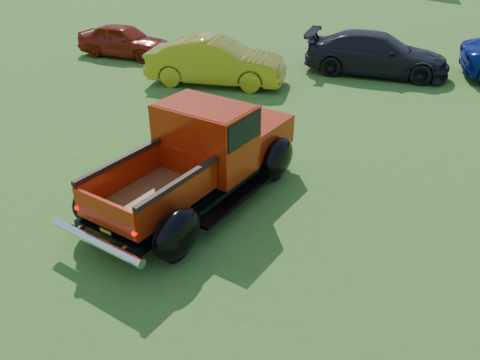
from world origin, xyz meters
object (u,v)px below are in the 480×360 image
at_px(pickup_truck, 206,152).
at_px(show_car_grey, 376,54).
at_px(show_car_yellow, 216,62).
at_px(show_car_red, 124,40).

height_order(pickup_truck, show_car_grey, pickup_truck).
relative_size(show_car_yellow, show_car_grey, 0.92).
height_order(show_car_red, show_car_grey, show_car_grey).
relative_size(pickup_truck, show_car_red, 1.44).
distance_m(pickup_truck, show_car_yellow, 6.76).
height_order(pickup_truck, show_car_yellow, pickup_truck).
bearing_deg(pickup_truck, show_car_grey, 89.98).
xyz_separation_m(show_car_yellow, show_car_grey, (4.93, 2.31, -0.03)).
relative_size(show_car_red, show_car_grey, 0.75).
bearing_deg(show_car_yellow, show_car_red, 59.46).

